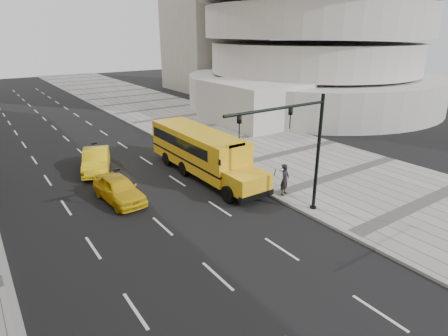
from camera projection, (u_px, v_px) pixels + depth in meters
ground at (142, 189)px, 23.35m from camera, size 140.00×140.00×0.00m
sidewalk_museum at (283, 154)px, 29.75m from camera, size 12.00×140.00×0.15m
curb_museum at (221, 169)px, 26.54m from camera, size 0.30×140.00×0.15m
school_bus at (200, 149)px, 25.38m from camera, size 2.96×11.56×3.19m
taxi_near at (119, 189)px, 21.54m from camera, size 2.09×4.50×1.49m
taxi_far at (96, 160)px, 26.14m from camera, size 3.19×5.08×1.58m
pedestrian at (285, 179)px, 22.00m from camera, size 0.81×0.68×1.89m
traffic_signal at (300, 143)px, 18.45m from camera, size 6.18×0.36×6.40m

